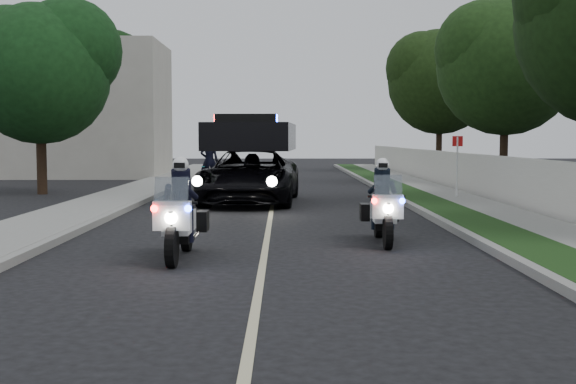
{
  "coord_description": "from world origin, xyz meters",
  "views": [
    {
      "loc": [
        0.34,
        -12.54,
        2.07
      ],
      "look_at": [
        0.43,
        1.68,
        1.0
      ],
      "focal_mm": 45.22,
      "sensor_mm": 36.0,
      "label": 1
    }
  ],
  "objects": [
    {
      "name": "bicycle",
      "position": [
        -2.56,
        15.84,
        0.0
      ],
      "size": [
        0.88,
        1.93,
        0.98
      ],
      "primitive_type": "imported",
      "rotation": [
        0.0,
        0.0,
        0.13
      ],
      "color": "black",
      "rests_on": "ground"
    },
    {
      "name": "curb_right",
      "position": [
        4.1,
        10.0,
        0.07
      ],
      "size": [
        0.2,
        60.0,
        0.15
      ],
      "primitive_type": "cube",
      "color": "gray",
      "rests_on": "ground"
    },
    {
      "name": "police_suv",
      "position": [
        -0.7,
        10.35,
        0.0
      ],
      "size": [
        3.23,
        6.3,
        2.98
      ],
      "primitive_type": "imported",
      "rotation": [
        0.0,
        0.0,
        -0.07
      ],
      "color": "black",
      "rests_on": "ground"
    },
    {
      "name": "tree_left_near",
      "position": [
        -8.51,
        14.02,
        0.0
      ],
      "size": [
        6.71,
        6.71,
        8.5
      ],
      "primitive_type": null,
      "rotation": [
        0.0,
        0.0,
        -0.41
      ],
      "color": "#143C16",
      "rests_on": "ground"
    },
    {
      "name": "cyclist",
      "position": [
        -2.56,
        15.84,
        0.0
      ],
      "size": [
        0.72,
        0.51,
        1.93
      ],
      "primitive_type": "imported",
      "rotation": [
        0.0,
        0.0,
        3.21
      ],
      "color": "black",
      "rests_on": "ground"
    },
    {
      "name": "sidewalk_right",
      "position": [
        6.1,
        10.0,
        0.08
      ],
      "size": [
        1.4,
        60.0,
        0.16
      ],
      "primitive_type": "cube",
      "color": "gray",
      "rests_on": "ground"
    },
    {
      "name": "property_wall",
      "position": [
        7.1,
        10.0,
        0.75
      ],
      "size": [
        0.22,
        60.0,
        1.5
      ],
      "primitive_type": "cube",
      "color": "beige",
      "rests_on": "ground"
    },
    {
      "name": "tree_right_d",
      "position": [
        10.09,
        19.47,
        0.0
      ],
      "size": [
        6.69,
        6.69,
        10.03
      ],
      "primitive_type": null,
      "rotation": [
        0.0,
        0.0,
        -0.12
      ],
      "color": "#1E3F15",
      "rests_on": "ground"
    },
    {
      "name": "lane_marking",
      "position": [
        0.0,
        10.0,
        0.0
      ],
      "size": [
        0.12,
        50.0,
        0.01
      ],
      "primitive_type": "cube",
      "color": "#BFB78C",
      "rests_on": "ground"
    },
    {
      "name": "police_moto_left",
      "position": [
        -1.43,
        -0.23,
        0.0
      ],
      "size": [
        0.73,
        2.07,
        1.75
      ],
      "primitive_type": null,
      "rotation": [
        0.0,
        0.0,
        -0.01
      ],
      "color": "white",
      "rests_on": "ground"
    },
    {
      "name": "building_far",
      "position": [
        -10.0,
        26.0,
        3.5
      ],
      "size": [
        8.0,
        6.0,
        7.0
      ],
      "primitive_type": "cube",
      "color": "#A8A396",
      "rests_on": "ground"
    },
    {
      "name": "sidewalk_left",
      "position": [
        -5.2,
        10.0,
        0.08
      ],
      "size": [
        2.0,
        60.0,
        0.16
      ],
      "primitive_type": "cube",
      "color": "gray",
      "rests_on": "ground"
    },
    {
      "name": "grass_verge",
      "position": [
        4.8,
        10.0,
        0.08
      ],
      "size": [
        1.2,
        60.0,
        0.16
      ],
      "primitive_type": "cube",
      "color": "#193814",
      "rests_on": "ground"
    },
    {
      "name": "tree_left_far",
      "position": [
        -9.84,
        26.03,
        0.0
      ],
      "size": [
        6.66,
        6.66,
        9.21
      ],
      "primitive_type": null,
      "rotation": [
        0.0,
        0.0,
        -0.23
      ],
      "color": "black",
      "rests_on": "ground"
    },
    {
      "name": "curb_left",
      "position": [
        -4.1,
        10.0,
        0.07
      ],
      "size": [
        0.2,
        60.0,
        0.15
      ],
      "primitive_type": "cube",
      "color": "gray",
      "rests_on": "ground"
    },
    {
      "name": "sign_post",
      "position": [
        6.0,
        10.99,
        0.0
      ],
      "size": [
        0.44,
        0.44,
        2.19
      ],
      "primitive_type": null,
      "rotation": [
        0.0,
        0.0,
        -0.34
      ],
      "color": "red",
      "rests_on": "ground"
    },
    {
      "name": "police_moto_right",
      "position": [
        2.29,
        1.59,
        0.0
      ],
      "size": [
        0.74,
        1.99,
        1.68
      ],
      "primitive_type": null,
      "rotation": [
        0.0,
        0.0,
        -0.02
      ],
      "color": "white",
      "rests_on": "ground"
    },
    {
      "name": "tree_right_e",
      "position": [
        9.79,
        31.41,
        0.0
      ],
      "size": [
        8.06,
        8.06,
        10.53
      ],
      "primitive_type": null,
      "rotation": [
        0.0,
        0.0,
        -0.34
      ],
      "color": "#1B3510",
      "rests_on": "ground"
    },
    {
      "name": "ground",
      "position": [
        0.0,
        0.0,
        0.0
      ],
      "size": [
        120.0,
        120.0,
        0.0
      ],
      "primitive_type": "plane",
      "color": "black",
      "rests_on": "ground"
    }
  ]
}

